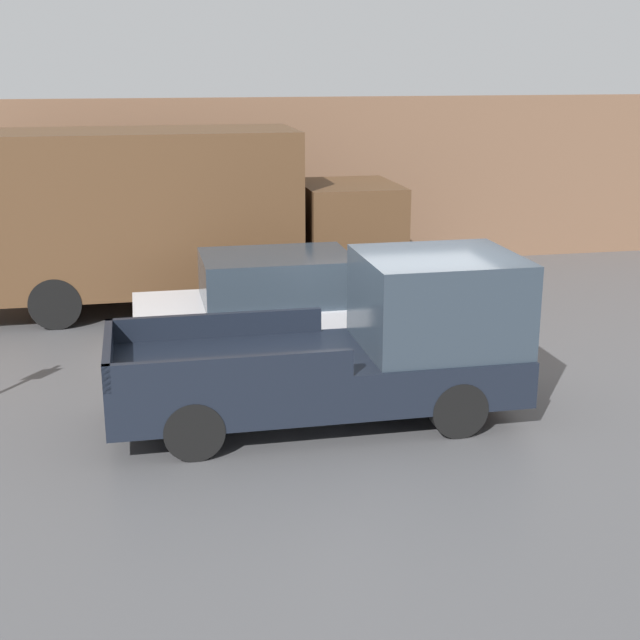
{
  "coord_description": "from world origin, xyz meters",
  "views": [
    {
      "loc": [
        -3.62,
        -11.2,
        4.64
      ],
      "look_at": [
        -1.14,
        0.72,
        1.09
      ],
      "focal_mm": 50.0,
      "sensor_mm": 36.0,
      "label": 1
    }
  ],
  "objects_px": {
    "pickup_truck": "(361,346)",
    "delivery_truck": "(161,215)",
    "car": "(271,306)",
    "newspaper_box": "(336,246)"
  },
  "relations": [
    {
      "from": "pickup_truck",
      "to": "delivery_truck",
      "type": "xyz_separation_m",
      "value": [
        -2.37,
        6.22,
        0.82
      ]
    },
    {
      "from": "pickup_truck",
      "to": "car",
      "type": "xyz_separation_m",
      "value": [
        -0.77,
        2.86,
        -0.17
      ]
    },
    {
      "from": "pickup_truck",
      "to": "newspaper_box",
      "type": "bearing_deg",
      "value": 79.29
    },
    {
      "from": "car",
      "to": "newspaper_box",
      "type": "height_order",
      "value": "car"
    },
    {
      "from": "pickup_truck",
      "to": "car",
      "type": "distance_m",
      "value": 2.97
    },
    {
      "from": "delivery_truck",
      "to": "pickup_truck",
      "type": "bearing_deg",
      "value": -69.15
    },
    {
      "from": "delivery_truck",
      "to": "newspaper_box",
      "type": "xyz_separation_m",
      "value": [
        4.07,
        2.78,
        -1.32
      ]
    },
    {
      "from": "pickup_truck",
      "to": "delivery_truck",
      "type": "height_order",
      "value": "delivery_truck"
    },
    {
      "from": "car",
      "to": "delivery_truck",
      "type": "distance_m",
      "value": 3.85
    },
    {
      "from": "delivery_truck",
      "to": "newspaper_box",
      "type": "height_order",
      "value": "delivery_truck"
    }
  ]
}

